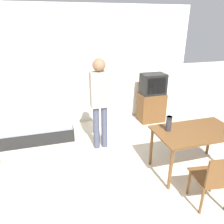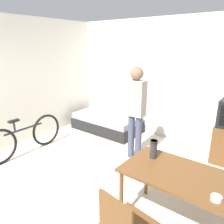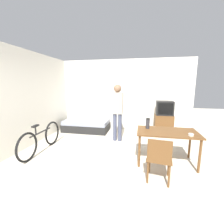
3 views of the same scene
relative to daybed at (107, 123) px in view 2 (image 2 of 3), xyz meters
name	(u,v)px [view 2 (image 2 of 3)]	position (x,y,z in m)	size (l,w,h in m)	color
wall_back	(161,80)	(1.16, 0.55, 1.14)	(5.45, 0.06, 2.70)	silver
wall_left	(33,80)	(-1.09, -1.28, 1.14)	(0.06, 4.62, 2.70)	silver
daybed	(107,123)	(0.00, 0.00, 0.00)	(1.71, 0.89, 0.42)	black
dining_table	(180,180)	(2.63, -1.91, 0.44)	(1.30, 0.76, 0.74)	brown
bicycle	(25,137)	(-0.50, -1.97, 0.15)	(0.09, 1.73, 0.77)	black
person_standing	(136,107)	(1.33, -0.79, 0.83)	(0.34, 0.24, 1.76)	#3D4256
thermos_flask	(153,148)	(2.21, -1.78, 0.66)	(0.09, 0.09, 0.24)	#2D2D33
mate_bowl	(216,198)	(3.05, -2.14, 0.55)	(0.10, 0.10, 0.05)	beige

